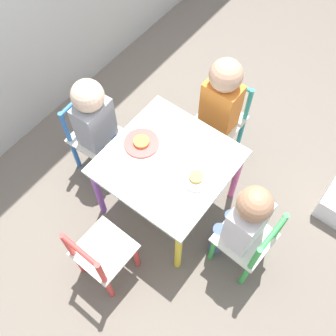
% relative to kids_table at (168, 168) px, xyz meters
% --- Properties ---
extents(ground_plane, '(6.00, 6.00, 0.00)m').
position_rel_kids_table_xyz_m(ground_plane, '(0.00, 0.00, -0.41)').
color(ground_plane, '#6B6056').
extents(kids_table, '(0.62, 0.62, 0.48)m').
position_rel_kids_table_xyz_m(kids_table, '(0.00, 0.00, 0.00)').
color(kids_table, silver).
rests_on(kids_table, ground_plane).
extents(chair_blue, '(0.27, 0.27, 0.53)m').
position_rel_kids_table_xyz_m(chair_blue, '(-0.03, 0.53, -0.15)').
color(chair_blue, silver).
rests_on(chair_blue, ground_plane).
extents(chair_green, '(0.28, 0.28, 0.53)m').
position_rel_kids_table_xyz_m(chair_green, '(-0.03, -0.53, -0.15)').
color(chair_green, silver).
rests_on(chair_green, ground_plane).
extents(chair_teal, '(0.26, 0.26, 0.53)m').
position_rel_kids_table_xyz_m(chair_teal, '(0.53, -0.00, -0.15)').
color(chair_teal, silver).
rests_on(chair_teal, ground_plane).
extents(chair_red, '(0.27, 0.27, 0.53)m').
position_rel_kids_table_xyz_m(chair_red, '(-0.53, 0.01, -0.15)').
color(chair_red, silver).
rests_on(chair_red, ground_plane).
extents(child_back, '(0.21, 0.22, 0.74)m').
position_rel_kids_table_xyz_m(child_back, '(-0.02, 0.47, 0.04)').
color(child_back, '#4C608E').
rests_on(child_back, ground_plane).
extents(child_front, '(0.21, 0.22, 0.73)m').
position_rel_kids_table_xyz_m(child_front, '(-0.03, -0.47, 0.03)').
color(child_front, '#4C608E').
rests_on(child_front, ground_plane).
extents(child_right, '(0.22, 0.20, 0.77)m').
position_rel_kids_table_xyz_m(child_right, '(0.47, -0.00, 0.06)').
color(child_right, '#4C608E').
rests_on(child_right, ground_plane).
extents(plate_back, '(0.18, 0.18, 0.03)m').
position_rel_kids_table_xyz_m(plate_back, '(0.00, 0.17, 0.08)').
color(plate_back, '#E54C47').
rests_on(plate_back, kids_table).
extents(plate_front, '(0.15, 0.15, 0.03)m').
position_rel_kids_table_xyz_m(plate_front, '(-0.00, -0.17, 0.08)').
color(plate_front, white).
rests_on(plate_front, kids_table).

